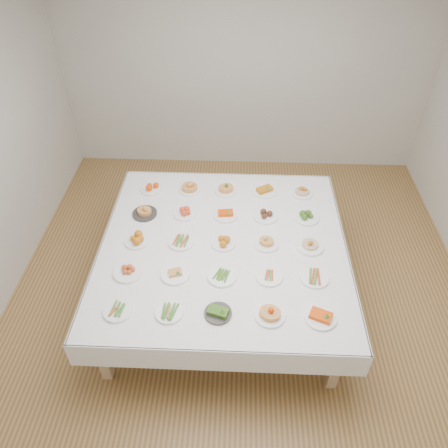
{
  "coord_description": "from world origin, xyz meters",
  "views": [
    {
      "loc": [
        -0.05,
        -3.21,
        3.73
      ],
      "look_at": [
        -0.19,
        0.03,
        0.88
      ],
      "focal_mm": 35.0,
      "sensor_mm": 36.0,
      "label": 1
    }
  ],
  "objects_px": {
    "display_table": "(223,248)",
    "dish_24": "(302,190)",
    "dish_0": "(118,310)",
    "dish_12": "(223,241)"
  },
  "relations": [
    {
      "from": "dish_0",
      "to": "dish_12",
      "type": "distance_m",
      "value": 1.21
    },
    {
      "from": "dish_0",
      "to": "dish_12",
      "type": "bearing_deg",
      "value": 45.13
    },
    {
      "from": "display_table",
      "to": "dish_0",
      "type": "distance_m",
      "value": 1.21
    },
    {
      "from": "dish_12",
      "to": "dish_24",
      "type": "bearing_deg",
      "value": 44.89
    },
    {
      "from": "display_table",
      "to": "dish_12",
      "type": "xyz_separation_m",
      "value": [
        0.0,
        -0.0,
        0.11
      ]
    },
    {
      "from": "display_table",
      "to": "dish_24",
      "type": "bearing_deg",
      "value": 44.86
    },
    {
      "from": "dish_12",
      "to": "dish_0",
      "type": "bearing_deg",
      "value": -134.87
    },
    {
      "from": "display_table",
      "to": "dish_24",
      "type": "xyz_separation_m",
      "value": [
        0.85,
        0.84,
        0.12
      ]
    },
    {
      "from": "display_table",
      "to": "dish_12",
      "type": "bearing_deg",
      "value": -79.69
    },
    {
      "from": "dish_0",
      "to": "dish_24",
      "type": "height_order",
      "value": "dish_24"
    }
  ]
}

